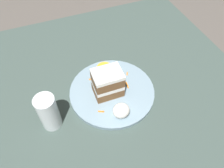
# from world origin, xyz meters

# --- Properties ---
(ground_plane) EXTENTS (6.00, 6.00, 0.00)m
(ground_plane) POSITION_xyz_m (0.00, 0.00, 0.00)
(ground_plane) COLOR #4C4742
(ground_plane) RESTS_ON ground
(dining_table) EXTENTS (0.98, 1.07, 0.03)m
(dining_table) POSITION_xyz_m (0.00, 0.00, 0.01)
(dining_table) COLOR #384742
(dining_table) RESTS_ON ground
(plate) EXTENTS (0.29, 0.29, 0.01)m
(plate) POSITION_xyz_m (0.01, -0.03, 0.03)
(plate) COLOR gray
(plate) RESTS_ON dining_table
(cake_slice) EXTENTS (0.09, 0.07, 0.10)m
(cake_slice) POSITION_xyz_m (0.03, -0.03, 0.09)
(cake_slice) COLOR brown
(cake_slice) RESTS_ON plate
(cream_dollop) EXTENTS (0.05, 0.05, 0.05)m
(cream_dollop) POSITION_xyz_m (0.02, 0.07, 0.06)
(cream_dollop) COLOR white
(cream_dollop) RESTS_ON plate
(orange_garnish) EXTENTS (0.06, 0.06, 0.01)m
(orange_garnish) POSITION_xyz_m (0.00, -0.13, 0.04)
(orange_garnish) COLOR orange
(orange_garnish) RESTS_ON plate
(carrot_shreds_scatter) EXTENTS (0.16, 0.15, 0.00)m
(carrot_shreds_scatter) POSITION_xyz_m (0.01, -0.05, 0.04)
(carrot_shreds_scatter) COLOR orange
(carrot_shreds_scatter) RESTS_ON plate
(drinking_glass) EXTENTS (0.06, 0.06, 0.13)m
(drinking_glass) POSITION_xyz_m (0.23, 0.01, 0.08)
(drinking_glass) COLOR silver
(drinking_glass) RESTS_ON dining_table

